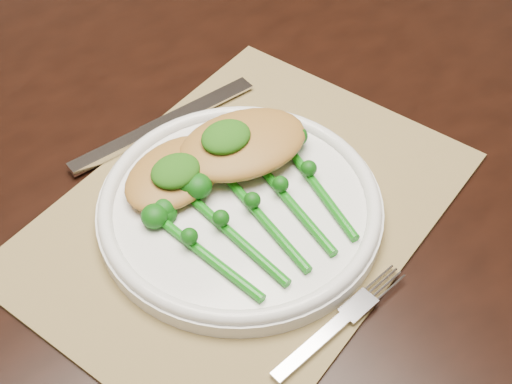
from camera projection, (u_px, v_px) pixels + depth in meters
dining_table at (219, 311)px, 1.08m from camera, size 1.64×0.96×0.75m
placemat at (245, 212)px, 0.72m from camera, size 0.51×0.43×0.00m
dinner_plate at (240, 206)px, 0.71m from camera, size 0.28×0.28×0.03m
knife at (147, 132)px, 0.79m from camera, size 0.24×0.02×0.01m
fork at (348, 315)px, 0.63m from camera, size 0.16×0.03×0.00m
chicken_fillet_left at (175, 173)px, 0.72m from camera, size 0.13×0.11×0.02m
chicken_fillet_right at (243, 144)px, 0.73m from camera, size 0.16×0.12×0.03m
pesto_dollop_left at (175, 171)px, 0.70m from camera, size 0.05×0.04×0.02m
pesto_dollop_right at (226, 137)px, 0.72m from camera, size 0.05×0.04×0.02m
broccolini_bundle at (265, 221)px, 0.68m from camera, size 0.17×0.18×0.04m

